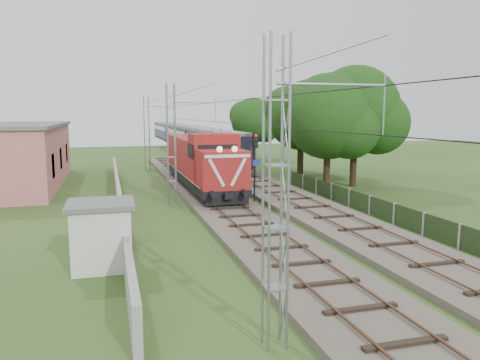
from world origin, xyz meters
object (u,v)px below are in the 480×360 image
object	(u,v)px
signal_post	(255,154)
coach_rake	(184,135)
locomotive	(200,160)
relay_hut	(102,234)

from	to	relation	value
signal_post	coach_rake	bearing A→B (deg)	87.15
locomotive	relay_hut	world-z (taller)	locomotive
locomotive	signal_post	bearing A→B (deg)	-65.81
coach_rake	signal_post	size ratio (longest dim) A/B	14.09
coach_rake	relay_hut	xyz separation A→B (m)	(-12.40, -58.20, -1.19)
coach_rake	relay_hut	size ratio (longest dim) A/B	25.60
signal_post	locomotive	bearing A→B (deg)	114.19
signal_post	relay_hut	distance (m)	15.67
locomotive	signal_post	xyz separation A→B (m)	(2.69, -6.00, 0.96)
relay_hut	locomotive	bearing A→B (deg)	67.46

